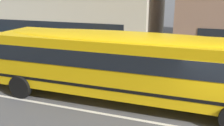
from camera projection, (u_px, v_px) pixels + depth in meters
sidewalk_far at (208, 72)px, 14.79m from camera, size 120.00×3.00×0.01m
school_bus at (116, 60)px, 10.59m from camera, size 13.83×3.27×3.09m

